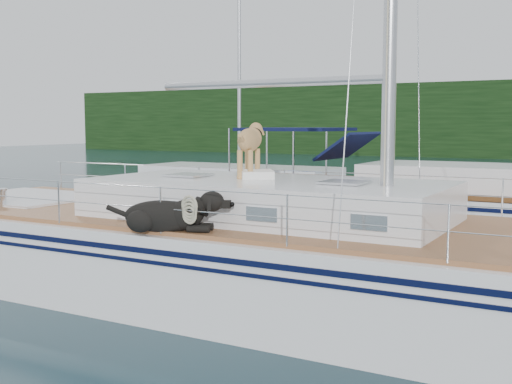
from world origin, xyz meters
The scene contains 4 objects.
ground centered at (0.00, 0.00, 0.00)m, with size 120.00×120.00×0.00m, color black.
main_sailboat centered at (0.09, 0.00, 0.68)m, with size 12.00×4.01×14.01m.
neighbor_sailboat centered at (1.42, 6.58, 0.63)m, with size 11.00×3.50×13.30m.
bg_boat_west centered at (-8.00, 14.00, 0.45)m, with size 8.00×3.00×11.65m.
Camera 1 is at (5.21, -8.21, 2.61)m, focal length 45.00 mm.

